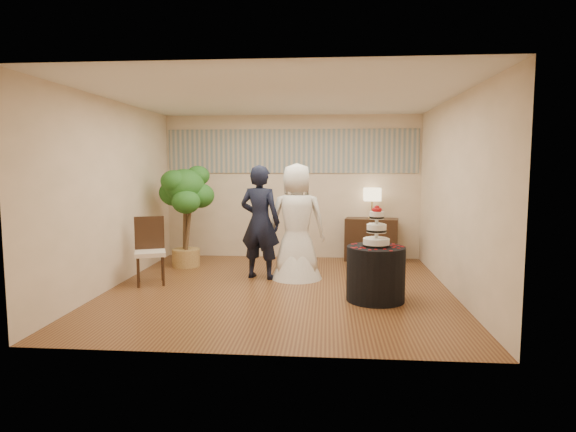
# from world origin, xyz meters

# --- Properties ---
(floor) EXTENTS (5.00, 5.00, 0.00)m
(floor) POSITION_xyz_m (0.00, 0.00, 0.00)
(floor) COLOR brown
(floor) RESTS_ON ground
(ceiling) EXTENTS (5.00, 5.00, 0.00)m
(ceiling) POSITION_xyz_m (0.00, 0.00, 2.80)
(ceiling) COLOR white
(ceiling) RESTS_ON wall_back
(wall_back) EXTENTS (5.00, 0.06, 2.80)m
(wall_back) POSITION_xyz_m (0.00, 2.50, 1.40)
(wall_back) COLOR beige
(wall_back) RESTS_ON ground
(wall_front) EXTENTS (5.00, 0.06, 2.80)m
(wall_front) POSITION_xyz_m (0.00, -2.50, 1.40)
(wall_front) COLOR beige
(wall_front) RESTS_ON ground
(wall_left) EXTENTS (0.06, 5.00, 2.80)m
(wall_left) POSITION_xyz_m (-2.50, 0.00, 1.40)
(wall_left) COLOR beige
(wall_left) RESTS_ON ground
(wall_right) EXTENTS (0.06, 5.00, 2.80)m
(wall_right) POSITION_xyz_m (2.50, 0.00, 1.40)
(wall_right) COLOR beige
(wall_right) RESTS_ON ground
(mural_border) EXTENTS (4.90, 0.02, 0.85)m
(mural_border) POSITION_xyz_m (0.00, 2.48, 2.10)
(mural_border) COLOR #98988D
(mural_border) RESTS_ON wall_back
(groom) EXTENTS (0.76, 0.60, 1.84)m
(groom) POSITION_xyz_m (-0.37, 0.67, 0.92)
(groom) COLOR black
(groom) RESTS_ON floor
(bride) EXTENTS (0.97, 0.88, 1.86)m
(bride) POSITION_xyz_m (0.22, 0.70, 0.93)
(bride) COLOR white
(bride) RESTS_ON floor
(cake_table) EXTENTS (0.87, 0.87, 0.74)m
(cake_table) POSITION_xyz_m (1.37, -0.49, 0.37)
(cake_table) COLOR black
(cake_table) RESTS_ON floor
(wedding_cake) EXTENTS (0.36, 0.36, 0.56)m
(wedding_cake) POSITION_xyz_m (1.37, -0.49, 1.02)
(wedding_cake) COLOR white
(wedding_cake) RESTS_ON cake_table
(console) EXTENTS (1.04, 0.60, 0.82)m
(console) POSITION_xyz_m (1.55, 2.25, 0.41)
(console) COLOR black
(console) RESTS_ON floor
(table_lamp) EXTENTS (0.31, 0.31, 0.58)m
(table_lamp) POSITION_xyz_m (1.55, 2.25, 1.11)
(table_lamp) COLOR #CDB687
(table_lamp) RESTS_ON console
(ficus_tree) EXTENTS (1.25, 1.25, 1.86)m
(ficus_tree) POSITION_xyz_m (-1.84, 1.45, 0.93)
(ficus_tree) COLOR #25601E
(ficus_tree) RESTS_ON floor
(side_chair) EXTENTS (0.62, 0.63, 1.03)m
(side_chair) POSITION_xyz_m (-2.01, 0.14, 0.52)
(side_chair) COLOR black
(side_chair) RESTS_ON floor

